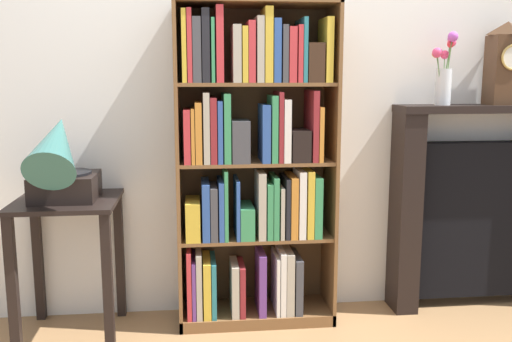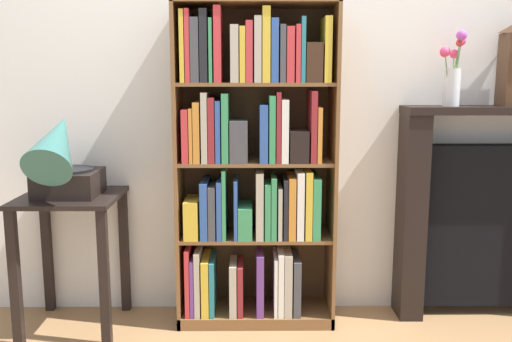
# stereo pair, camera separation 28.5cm
# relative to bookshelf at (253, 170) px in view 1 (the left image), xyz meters

# --- Properties ---
(ground_plane) EXTENTS (7.71, 6.40, 0.02)m
(ground_plane) POSITION_rel_bookshelf_xyz_m (0.02, -0.11, -0.82)
(ground_plane) COLOR #997047
(wall_back) EXTENTS (4.71, 0.08, 2.60)m
(wall_back) POSITION_rel_bookshelf_xyz_m (0.18, 0.20, 0.49)
(wall_back) COLOR silver
(wall_back) RESTS_ON ground
(bookshelf) EXTENTS (0.80, 0.31, 1.63)m
(bookshelf) POSITION_rel_bookshelf_xyz_m (0.00, 0.00, 0.00)
(bookshelf) COLOR brown
(bookshelf) RESTS_ON ground
(side_table_left) EXTENTS (0.48, 0.49, 0.69)m
(side_table_left) POSITION_rel_bookshelf_xyz_m (-0.91, -0.08, -0.30)
(side_table_left) COLOR black
(side_table_left) RESTS_ON ground
(gramophone) EXTENTS (0.29, 0.50, 0.48)m
(gramophone) POSITION_rel_bookshelf_xyz_m (-0.91, -0.17, 0.09)
(gramophone) COLOR black
(gramophone) RESTS_ON side_table_left
(fireplace_mantel) EXTENTS (1.00, 0.22, 1.12)m
(fireplace_mantel) POSITION_rel_bookshelf_xyz_m (1.28, 0.07, -0.25)
(fireplace_mantel) COLOR black
(fireplace_mantel) RESTS_ON ground
(mantel_clock) EXTENTS (0.17, 0.15, 0.43)m
(mantel_clock) POSITION_rel_bookshelf_xyz_m (1.35, 0.05, 0.53)
(mantel_clock) COLOR #472D1C
(mantel_clock) RESTS_ON fireplace_mantel
(flower_vase) EXTENTS (0.14, 0.12, 0.38)m
(flower_vase) POSITION_rel_bookshelf_xyz_m (1.01, 0.05, 0.48)
(flower_vase) COLOR silver
(flower_vase) RESTS_ON fireplace_mantel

